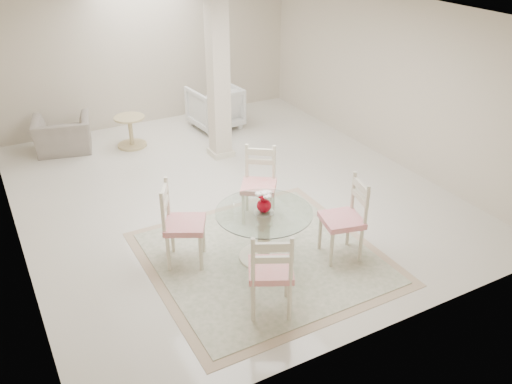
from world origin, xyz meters
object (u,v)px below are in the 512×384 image
red_vase (264,202)px  dining_chair_north (259,178)px  dining_chair_east (348,213)px  armchair_white (215,107)px  dining_chair_west (178,218)px  column (218,80)px  dining_table (264,235)px  side_table (131,133)px  dining_chair_south (271,267)px  recliner_taupe (63,135)px

red_vase → dining_chair_north: dining_chair_north is taller
dining_chair_east → armchair_white: 4.80m
dining_chair_north → dining_chair_west: 1.46m
red_vase → dining_chair_west: bearing=154.8°
column → dining_chair_west: size_ratio=2.29×
dining_table → dining_chair_west: dining_chair_west is taller
dining_table → dining_chair_west: (-0.93, 0.44, 0.28)m
dining_chair_north → side_table: bearing=139.3°
dining_chair_south → armchair_white: dining_chair_south is taller
dining_chair_west → dining_chair_south: (0.49, -1.37, -0.01)m
dining_table → recliner_taupe: bearing=108.2°
dining_table → side_table: bearing=95.2°
dining_table → armchair_white: 4.57m
column → red_vase: column is taller
armchair_white → red_vase: bearing=67.5°
column → dining_chair_east: size_ratio=2.31×
dining_chair_north → armchair_white: bearing=110.3°
dining_chair_south → side_table: size_ratio=2.07×
column → side_table: 2.00m
dining_chair_north → armchair_white: 3.56m
dining_chair_west → recliner_taupe: dining_chair_west is taller
dining_table → dining_chair_north: dining_chair_north is taller
column → dining_chair_north: size_ratio=2.35×
dining_chair_south → recliner_taupe: 5.61m
dining_chair_north → red_vase: bearing=-80.5°
red_vase → dining_chair_south: bearing=-115.1°
dining_chair_west → armchair_white: bearing=-2.3°
red_vase → side_table: red_vase is taller
dining_table → red_vase: red_vase is taller
dining_chair_south → recliner_taupe: bearing=-52.0°
dining_chair_south → side_table: dining_chair_south is taller
dining_chair_north → dining_chair_south: bearing=-80.2°
red_vase → dining_table: bearing=161.6°
dining_chair_east → dining_chair_south: (-1.37, -0.51, 0.00)m
column → dining_chair_west: 3.30m
dining_chair_west → recliner_taupe: (-0.57, 4.13, -0.31)m
recliner_taupe → column: bearing=161.4°
recliner_taupe → dining_chair_west: bearing=111.0°
dining_chair_west → dining_chair_south: 1.45m
dining_table → recliner_taupe: 4.81m
recliner_taupe → side_table: 1.17m
column → armchair_white: size_ratio=3.00×
column → red_vase: bearing=-105.7°
dining_chair_east → dining_chair_west: 2.05m
red_vase → dining_chair_east: dining_chair_east is taller
armchair_white → recliner_taupe: bearing=-9.4°
dining_table → column: bearing=74.3°
dining_table → dining_chair_south: size_ratio=1.00×
dining_chair_east → dining_chair_south: size_ratio=1.00×
dining_chair_east → armchair_white: (0.42, 4.78, -0.20)m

